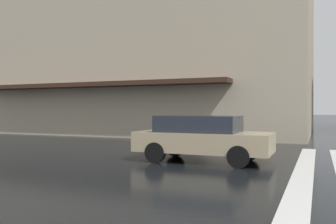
{
  "coord_description": "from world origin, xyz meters",
  "views": [
    {
      "loc": [
        -4.99,
        2.45,
        1.6
      ],
      "look_at": [
        7.9,
        7.92,
        1.5
      ],
      "focal_mm": 38.11,
      "sensor_mm": 36.0,
      "label": 1
    }
  ],
  "objects": [
    {
      "name": "car_champagne",
      "position": [
        5.5,
        5.76,
        0.76
      ],
      "size": [
        1.85,
        4.1,
        1.41
      ],
      "color": "tan",
      "rests_on": "ground_plane"
    }
  ]
}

